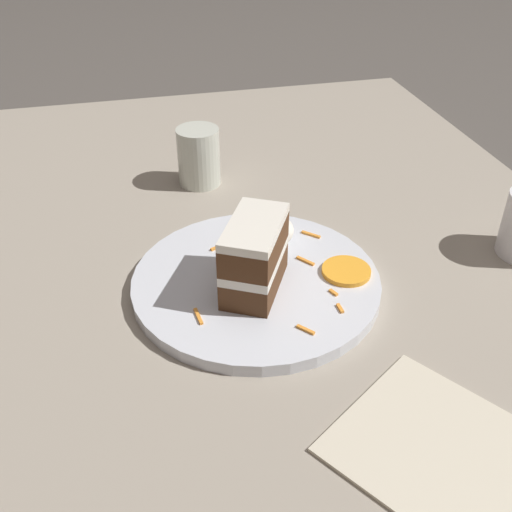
% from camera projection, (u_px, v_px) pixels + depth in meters
% --- Properties ---
extents(ground_plane, '(6.00, 6.00, 0.00)m').
position_uv_depth(ground_plane, '(262.00, 293.00, 0.81)').
color(ground_plane, '#4C4742').
rests_on(ground_plane, ground).
extents(dining_table, '(1.35, 0.96, 0.04)m').
position_uv_depth(dining_table, '(262.00, 281.00, 0.79)').
color(dining_table, gray).
rests_on(dining_table, ground).
extents(plate, '(0.31, 0.31, 0.02)m').
position_uv_depth(plate, '(256.00, 282.00, 0.75)').
color(plate, silver).
rests_on(plate, dining_table).
extents(cake_slice, '(0.12, 0.10, 0.09)m').
position_uv_depth(cake_slice, '(255.00, 256.00, 0.70)').
color(cake_slice, '#4C2D19').
rests_on(cake_slice, plate).
extents(cream_dollop, '(0.06, 0.05, 0.04)m').
position_uv_depth(cream_dollop, '(274.00, 230.00, 0.80)').
color(cream_dollop, white).
rests_on(cream_dollop, plate).
extents(orange_garnish, '(0.06, 0.06, 0.01)m').
position_uv_depth(orange_garnish, '(346.00, 271.00, 0.75)').
color(orange_garnish, orange).
rests_on(orange_garnish, plate).
extents(carrot_shreds_scatter, '(0.21, 0.19, 0.00)m').
position_uv_depth(carrot_shreds_scatter, '(282.00, 279.00, 0.74)').
color(carrot_shreds_scatter, orange).
rests_on(carrot_shreds_scatter, plate).
extents(drinking_glass, '(0.07, 0.07, 0.09)m').
position_uv_depth(drinking_glass, '(199.00, 160.00, 0.96)').
color(drinking_glass, beige).
rests_on(drinking_glass, dining_table).
extents(menu_card, '(0.26, 0.25, 0.00)m').
position_uv_depth(menu_card, '(453.00, 458.00, 0.54)').
color(menu_card, beige).
rests_on(menu_card, dining_table).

